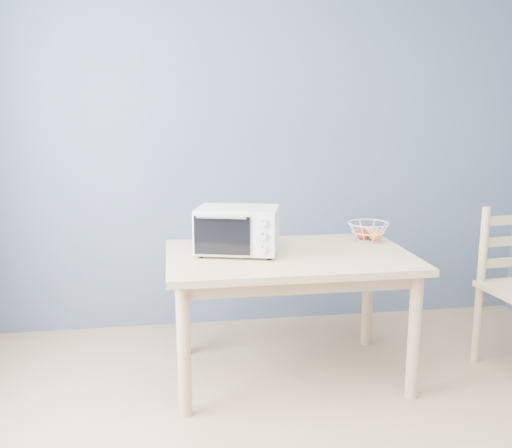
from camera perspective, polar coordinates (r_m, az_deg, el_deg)
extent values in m
cube|color=#4C5869|center=(4.10, 0.57, 7.75)|extent=(4.00, 0.01, 2.60)
cube|color=tan|center=(3.29, 3.31, -3.29)|extent=(1.40, 0.90, 0.04)
cylinder|color=tan|center=(3.00, -7.20, -12.49)|extent=(0.07, 0.07, 0.71)
cylinder|color=tan|center=(3.26, 15.54, -10.79)|extent=(0.07, 0.07, 0.71)
cylinder|color=tan|center=(3.69, -7.54, -7.82)|extent=(0.07, 0.07, 0.71)
cylinder|color=tan|center=(3.91, 11.10, -6.83)|extent=(0.07, 0.07, 0.71)
cube|color=beige|center=(3.25, -1.88, -0.54)|extent=(0.52, 0.42, 0.25)
cube|color=black|center=(3.26, -2.93, -0.56)|extent=(0.35, 0.33, 0.20)
cube|color=black|center=(3.11, -3.43, -1.16)|extent=(0.30, 0.09, 0.21)
cylinder|color=silver|center=(3.07, -3.51, 0.65)|extent=(0.27, 0.09, 0.01)
cube|color=beige|center=(3.08, 0.68, -1.19)|extent=(0.12, 0.04, 0.23)
cylinder|color=black|center=(3.20, -5.59, -3.23)|extent=(0.02, 0.02, 0.02)
cylinder|color=black|center=(3.14, 1.29, -3.46)|extent=(0.02, 0.02, 0.02)
cylinder|color=black|center=(3.42, -4.75, -2.25)|extent=(0.02, 0.02, 0.02)
cylinder|color=black|center=(3.37, 1.68, -2.44)|extent=(0.02, 0.02, 0.02)
cylinder|color=silver|center=(3.06, 0.66, 0.05)|extent=(0.05, 0.03, 0.04)
cylinder|color=silver|center=(3.07, 0.65, -1.24)|extent=(0.05, 0.03, 0.04)
cylinder|color=silver|center=(3.09, 0.65, -2.53)|extent=(0.05, 0.03, 0.04)
torus|color=silver|center=(3.62, 11.16, 0.08)|extent=(0.29, 0.29, 0.01)
torus|color=silver|center=(3.63, 11.13, -0.78)|extent=(0.23, 0.23, 0.01)
torus|color=silver|center=(3.64, 11.10, -1.62)|extent=(0.13, 0.13, 0.01)
sphere|color=red|center=(3.63, 10.55, -0.99)|extent=(0.08, 0.08, 0.08)
sphere|color=orange|center=(3.63, 11.82, -1.08)|extent=(0.08, 0.08, 0.08)
sphere|color=#FCB762|center=(3.68, 10.93, -0.88)|extent=(0.08, 0.08, 0.08)
cylinder|color=tan|center=(3.85, 21.23, -9.37)|extent=(0.05, 0.05, 0.50)
cylinder|color=tan|center=(3.71, 21.79, -2.18)|extent=(0.05, 0.05, 0.50)
cube|color=tan|center=(3.85, 24.06, -3.48)|extent=(0.40, 0.06, 0.06)
cube|color=tan|center=(3.82, 24.22, -1.56)|extent=(0.40, 0.06, 0.06)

